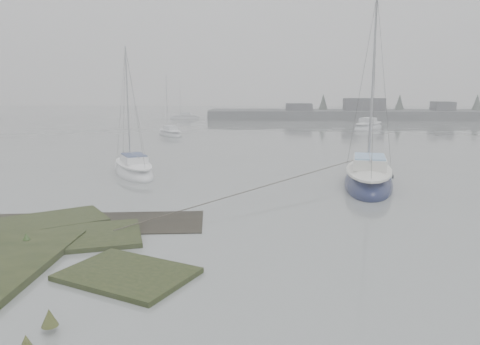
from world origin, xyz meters
name	(u,v)px	position (x,y,z in m)	size (l,w,h in m)	color
ground	(216,143)	(0.00, 30.00, 0.00)	(160.00, 160.00, 0.00)	slate
far_shoreline	(406,114)	(26.84, 61.90, 0.85)	(60.00, 8.00, 4.15)	#4C4F51
sailboat_main	(368,180)	(9.96, 11.98, 0.33)	(3.92, 7.96, 10.76)	#101537
sailboat_white	(134,170)	(-3.44, 14.56, 0.25)	(4.47, 5.98, 8.16)	silver
sailboat_far_a	(170,134)	(-5.49, 36.39, 0.21)	(4.01, 4.92, 6.84)	#9EA3A8
sailboat_far_b	(368,127)	(17.14, 44.39, 0.29)	(5.54, 6.60, 9.25)	silver
sailboat_far_c	(184,118)	(-8.04, 61.25, 0.21)	(4.79, 1.80, 6.66)	silver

